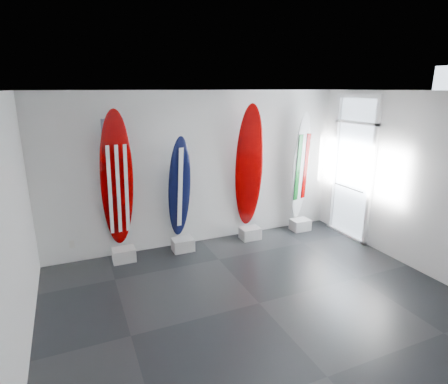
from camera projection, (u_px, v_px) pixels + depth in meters
name	position (u px, v px, depth m)	size (l,w,h in m)	color
floor	(259.00, 303.00, 5.33)	(6.00, 6.00, 0.00)	black
ceiling	(266.00, 91.00, 4.51)	(6.00, 6.00, 0.00)	white
wall_back	(200.00, 169.00, 7.13)	(6.00, 6.00, 0.00)	white
wall_front	(426.00, 302.00, 2.72)	(6.00, 6.00, 0.00)	white
wall_left	(8.00, 241.00, 3.78)	(5.00, 5.00, 0.00)	white
wall_right	(420.00, 184.00, 6.07)	(5.00, 5.00, 0.00)	white
display_block_usa	(124.00, 255.00, 6.62)	(0.40, 0.30, 0.24)	silver
surfboard_usa	(117.00, 181.00, 6.33)	(0.57, 0.08, 2.50)	#800000
display_block_navy	(183.00, 245.00, 7.04)	(0.40, 0.30, 0.24)	silver
surfboard_navy	(180.00, 188.00, 6.83)	(0.45, 0.08, 2.00)	black
display_block_swiss	(250.00, 233.00, 7.60)	(0.40, 0.30, 0.24)	silver
surfboard_swiss	(249.00, 167.00, 7.31)	(0.57, 0.08, 2.54)	#800000
display_block_italy	(300.00, 225.00, 8.07)	(0.40, 0.30, 0.24)	silver
surfboard_italy	(301.00, 167.00, 7.81)	(0.53, 0.08, 2.33)	white
wall_outlet	(72.00, 244.00, 6.49)	(0.09, 0.02, 0.13)	silver
glass_door	(352.00, 170.00, 7.44)	(0.12, 1.16, 2.85)	white
balcony	(395.00, 205.00, 8.20)	(2.80, 2.20, 1.20)	slate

